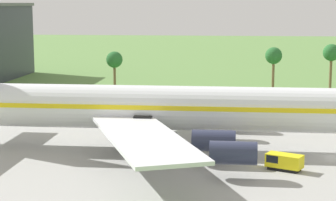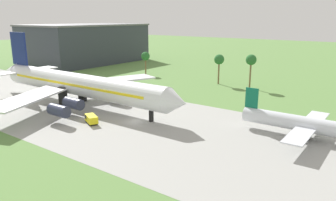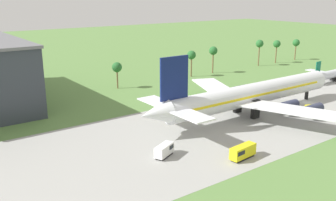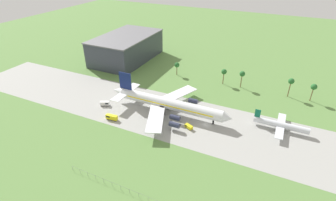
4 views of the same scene
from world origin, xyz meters
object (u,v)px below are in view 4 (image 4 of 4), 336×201
jet_airliner (168,103)px  catering_van (105,103)px  regional_aircraft (281,125)px  baggage_tug (188,126)px  fuel_truck (111,117)px  terminal_building (127,48)px

jet_airliner → catering_van: size_ratio=13.19×
regional_aircraft → baggage_tug: (-42.43, -18.78, -1.86)m
baggage_tug → fuel_truck: (-40.43, -10.45, 0.44)m
fuel_truck → terminal_building: size_ratio=0.11×
regional_aircraft → terminal_building: 134.56m
regional_aircraft → terminal_building: size_ratio=0.44×
catering_van → terminal_building: bearing=113.1°
terminal_building → catering_van: bearing=-66.9°
fuel_truck → terminal_building: 90.24m
catering_van → baggage_tug: bearing=0.0°
baggage_tug → catering_van: (-52.72, -0.01, 0.33)m
terminal_building → regional_aircraft: bearing=-22.0°
fuel_truck → catering_van: (-12.29, 10.45, -0.11)m
regional_aircraft → baggage_tug: 46.44m
catering_van → fuel_truck: bearing=-40.4°
baggage_tug → catering_van: bearing=-180.0°
regional_aircraft → catering_van: bearing=-168.8°
jet_airliner → baggage_tug: jet_airliner is taller
terminal_building → fuel_truck: bearing=-62.3°
catering_van → terminal_building: terminal_building is taller
regional_aircraft → catering_van: size_ratio=4.83×
fuel_truck → terminal_building: terminal_building is taller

